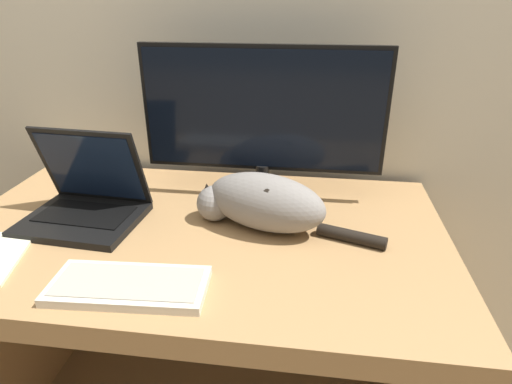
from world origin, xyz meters
name	(u,v)px	position (x,y,z in m)	size (l,w,h in m)	color
desk	(201,277)	(0.00, 0.39, 0.56)	(1.31, 0.78, 0.72)	#A37A4C
monitor	(263,124)	(0.15, 0.60, 0.95)	(0.69, 0.24, 0.45)	black
laptop	(86,202)	(-0.31, 0.40, 0.77)	(0.32, 0.26, 0.25)	black
external_keyboard	(129,286)	(-0.08, 0.12, 0.73)	(0.34, 0.16, 0.02)	beige
cat	(262,201)	(0.17, 0.42, 0.79)	(0.50, 0.24, 0.15)	gray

